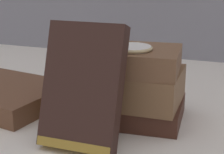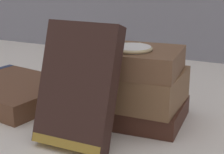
{
  "view_description": "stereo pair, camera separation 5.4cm",
  "coord_description": "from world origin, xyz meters",
  "views": [
    {
      "loc": [
        0.22,
        -0.48,
        0.24
      ],
      "look_at": [
        0.03,
        0.03,
        0.07
      ],
      "focal_mm": 60.0,
      "sensor_mm": 36.0,
      "label": 1
    },
    {
      "loc": [
        0.27,
        -0.46,
        0.24
      ],
      "look_at": [
        0.03,
        0.03,
        0.07
      ],
      "focal_mm": 60.0,
      "sensor_mm": 36.0,
      "label": 2
    }
  ],
  "objects": [
    {
      "name": "book_side_left",
      "position": [
        -0.18,
        0.04,
        0.02
      ],
      "size": [
        0.23,
        0.2,
        0.03
      ],
      "rotation": [
        0.0,
        0.0,
        -0.17
      ],
      "color": "brown",
      "rests_on": "ground_plane"
    },
    {
      "name": "reading_glasses",
      "position": [
        -0.05,
        0.19,
        0.0
      ],
      "size": [
        0.09,
        0.05,
        0.0
      ],
      "rotation": [
        0.0,
        0.0,
        0.13
      ],
      "color": "black",
      "rests_on": "ground_plane"
    },
    {
      "name": "book_flat_middle",
      "position": [
        0.03,
        0.05,
        0.06
      ],
      "size": [
        0.19,
        0.13,
        0.05
      ],
      "rotation": [
        0.0,
        0.0,
        0.03
      ],
      "color": "brown",
      "rests_on": "book_flat_bottom"
    },
    {
      "name": "pocket_watch",
      "position": [
        0.06,
        0.03,
        0.12
      ],
      "size": [
        0.06,
        0.06,
        0.01
      ],
      "color": "white",
      "rests_on": "book_flat_top"
    },
    {
      "name": "book_leaning_front",
      "position": [
        0.02,
        -0.06,
        0.08
      ],
      "size": [
        0.11,
        0.08,
        0.17
      ],
      "rotation": [
        -0.33,
        0.0,
        0.0
      ],
      "color": "#331E19",
      "rests_on": "ground_plane"
    },
    {
      "name": "book_flat_top",
      "position": [
        0.03,
        0.04,
        0.1
      ],
      "size": [
        0.19,
        0.13,
        0.04
      ],
      "rotation": [
        0.0,
        0.0,
        0.1
      ],
      "color": "brown",
      "rests_on": "book_flat_middle"
    },
    {
      "name": "ground_plane",
      "position": [
        0.0,
        0.0,
        0.0
      ],
      "size": [
        3.0,
        3.0,
        0.0
      ],
      "primitive_type": "plane",
      "color": "silver"
    },
    {
      "name": "book_flat_bottom",
      "position": [
        0.03,
        0.05,
        0.02
      ],
      "size": [
        0.2,
        0.14,
        0.03
      ],
      "rotation": [
        0.0,
        0.0,
        0.08
      ],
      "color": "#422319",
      "rests_on": "ground_plane"
    }
  ]
}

